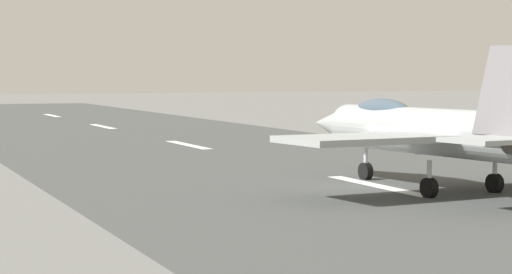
% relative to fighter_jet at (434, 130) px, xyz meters
% --- Properties ---
extents(ground_plane, '(400.00, 400.00, 0.00)m').
position_rel_fighter_jet_xyz_m(ground_plane, '(1.92, 1.27, -2.40)').
color(ground_plane, slate).
extents(runway_strip, '(240.00, 26.00, 0.02)m').
position_rel_fighter_jet_xyz_m(runway_strip, '(1.90, 1.27, -2.39)').
color(runway_strip, '#414443').
rests_on(runway_strip, ground).
extents(fighter_jet, '(16.36, 14.28, 5.60)m').
position_rel_fighter_jet_xyz_m(fighter_jet, '(0.00, 0.00, 0.00)').
color(fighter_jet, '#9AA1A1').
rests_on(fighter_jet, ground).
extents(crew_person, '(0.45, 0.63, 1.60)m').
position_rel_fighter_jet_xyz_m(crew_person, '(15.74, -8.74, -1.60)').
color(crew_person, '#1E2338').
rests_on(crew_person, ground).
extents(marker_cone_far, '(0.44, 0.44, 0.55)m').
position_rel_fighter_jet_xyz_m(marker_cone_far, '(20.94, -10.56, -2.13)').
color(marker_cone_far, orange).
rests_on(marker_cone_far, ground).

